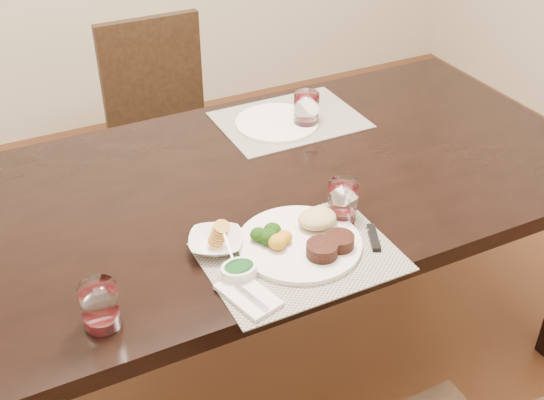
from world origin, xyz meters
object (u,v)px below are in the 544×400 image
cracker_bowl (216,242)px  wine_glass_near (342,202)px  chair_far (164,120)px  steak_knife (367,232)px  dinner_plate (305,239)px  far_plate (277,123)px

cracker_bowl → wine_glass_near: (0.34, -0.03, 0.03)m
chair_far → steak_knife: chair_far is taller
chair_far → steak_knife: size_ratio=3.77×
chair_far → wine_glass_near: 1.24m
wine_glass_near → cracker_bowl: bearing=175.3°
dinner_plate → cracker_bowl: bearing=172.8°
steak_knife → wine_glass_near: (-0.02, 0.09, 0.04)m
chair_far → steak_knife: bearing=-84.7°
dinner_plate → far_plate: size_ratio=1.15×
chair_far → far_plate: (0.18, -0.66, 0.26)m
far_plate → dinner_plate: bearing=-110.6°
dinner_plate → wine_glass_near: (0.14, 0.06, 0.03)m
far_plate → cracker_bowl: bearing=-129.9°
chair_far → steak_knife: 1.32m
far_plate → steak_knife: bearing=-95.6°
chair_far → dinner_plate: 1.29m
chair_far → dinner_plate: chair_far is taller
chair_far → cracker_bowl: 1.23m
steak_knife → far_plate: (0.06, 0.63, 0.00)m
cracker_bowl → wine_glass_near: bearing=-4.7°
steak_knife → wine_glass_near: size_ratio=2.22×
steak_knife → wine_glass_near: 0.10m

